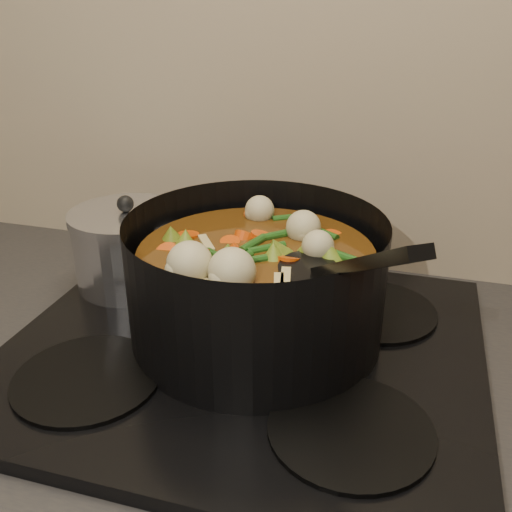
# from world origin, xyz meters

# --- Properties ---
(stovetop) EXTENTS (0.62, 0.54, 0.03)m
(stovetop) POSITION_xyz_m (0.00, 1.93, 0.92)
(stovetop) COLOR black
(stovetop) RESTS_ON counter
(stockpot) EXTENTS (0.44, 0.44, 0.25)m
(stockpot) POSITION_xyz_m (0.01, 1.96, 1.01)
(stockpot) COLOR black
(stockpot) RESTS_ON stovetop
(saucepan) EXTENTS (0.18, 0.18, 0.15)m
(saucepan) POSITION_xyz_m (-0.23, 2.05, 0.99)
(saucepan) COLOR silver
(saucepan) RESTS_ON stovetop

